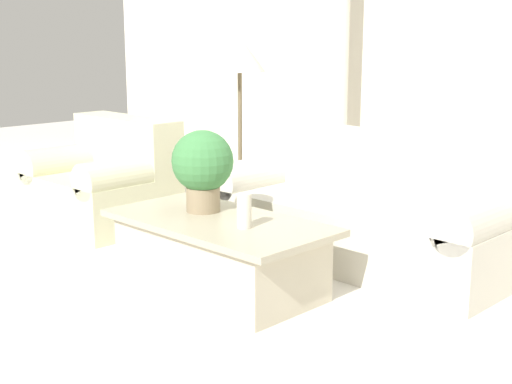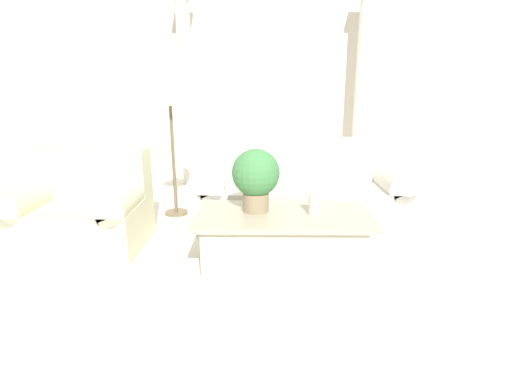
{
  "view_description": "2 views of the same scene",
  "coord_description": "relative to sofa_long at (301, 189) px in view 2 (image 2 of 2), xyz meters",
  "views": [
    {
      "loc": [
        3.14,
        -3.06,
        1.51
      ],
      "look_at": [
        0.24,
        -0.11,
        0.59
      ],
      "focal_mm": 50.0,
      "sensor_mm": 36.0,
      "label": 1
    },
    {
      "loc": [
        -0.05,
        -3.31,
        1.44
      ],
      "look_at": [
        -0.09,
        0.1,
        0.5
      ],
      "focal_mm": 28.0,
      "sensor_mm": 36.0,
      "label": 2
    }
  ],
  "objects": [
    {
      "name": "column_right",
      "position": [
        0.95,
        1.56,
        0.97
      ],
      "size": [
        0.26,
        0.26,
        2.56
      ],
      "color": "silver",
      "rests_on": "ground_plane"
    },
    {
      "name": "potted_plant",
      "position": [
        -0.47,
        -1.04,
        0.39
      ],
      "size": [
        0.38,
        0.38,
        0.5
      ],
      "color": "#937F60",
      "rests_on": "coffee_table"
    },
    {
      "name": "coffee_table",
      "position": [
        -0.26,
        -1.11,
        -0.11
      ],
      "size": [
        1.4,
        0.72,
        0.44
      ],
      "color": "beige",
      "rests_on": "ground_plane"
    },
    {
      "name": "floor_lamp",
      "position": [
        -1.39,
        0.17,
        0.94
      ],
      "size": [
        0.41,
        0.41,
        1.5
      ],
      "color": "brown",
      "rests_on": "ground_plane"
    },
    {
      "name": "wall_back",
      "position": [
        -0.38,
        1.93,
        1.26
      ],
      "size": [
        10.0,
        0.06,
        3.2
      ],
      "color": "silver",
      "rests_on": "ground_plane"
    },
    {
      "name": "loveseat",
      "position": [
        -2.04,
        -0.7,
        0.01
      ],
      "size": [
        1.11,
        0.85,
        0.85
      ],
      "color": "beige",
      "rests_on": "ground_plane"
    },
    {
      "name": "ground_plane",
      "position": [
        -0.38,
        -0.8,
        -0.34
      ],
      "size": [
        16.0,
        16.0,
        0.0
      ],
      "primitive_type": "plane",
      "color": "silver"
    },
    {
      "name": "column_left",
      "position": [
        -1.47,
        1.56,
        0.97
      ],
      "size": [
        0.26,
        0.26,
        2.56
      ],
      "color": "silver",
      "rests_on": "ground_plane"
    },
    {
      "name": "pillar_candle",
      "position": [
        -0.01,
        -1.13,
        0.2
      ],
      "size": [
        0.08,
        0.08,
        0.2
      ],
      "color": "silver",
      "rests_on": "coffee_table"
    },
    {
      "name": "sofa_long",
      "position": [
        0.0,
        0.0,
        0.0
      ],
      "size": [
        2.11,
        0.85,
        0.85
      ],
      "color": "beige",
      "rests_on": "ground_plane"
    }
  ]
}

